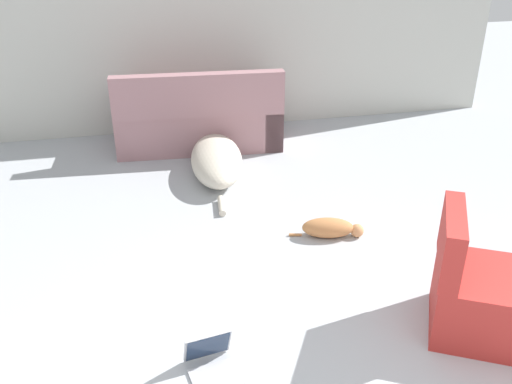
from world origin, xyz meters
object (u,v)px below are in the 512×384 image
at_px(cat, 330,228).
at_px(side_chair, 484,295).
at_px(dog, 216,158).
at_px(laptop_open, 211,359).
at_px(couch, 199,120).

height_order(cat, side_chair, side_chair).
bearing_deg(side_chair, dog, 53.50).
xyz_separation_m(cat, laptop_open, (-1.17, -1.28, -0.00)).
bearing_deg(dog, couch, 11.25).
relative_size(dog, laptop_open, 4.76).
bearing_deg(dog, side_chair, -149.14).
height_order(couch, laptop_open, couch).
distance_m(couch, dog, 0.79).
bearing_deg(couch, laptop_open, 87.64).
distance_m(dog, cat, 1.61).
bearing_deg(laptop_open, cat, 37.90).
relative_size(couch, side_chair, 2.08).
xyz_separation_m(couch, dog, (0.08, -0.78, -0.14)).
height_order(dog, side_chair, side_chair).
distance_m(couch, cat, 2.36).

